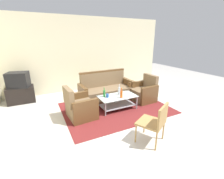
{
  "coord_description": "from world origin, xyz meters",
  "views": [
    {
      "loc": [
        -1.99,
        -3.0,
        2.02
      ],
      "look_at": [
        -0.16,
        0.65,
        0.65
      ],
      "focal_mm": 24.74,
      "sensor_mm": 36.0,
      "label": 1
    }
  ],
  "objects": [
    {
      "name": "couch",
      "position": [
        0.04,
        1.49,
        0.32
      ],
      "size": [
        1.82,
        0.79,
        0.96
      ],
      "rotation": [
        0.0,
        0.0,
        3.17
      ],
      "color": "#7F6647",
      "rests_on": "rug"
    },
    {
      "name": "armchair_left",
      "position": [
        -1.1,
        0.67,
        0.29
      ],
      "size": [
        0.75,
        0.81,
        0.85
      ],
      "rotation": [
        0.0,
        0.0,
        -1.49
      ],
      "color": "#7F6647",
      "rests_on": "rug"
    },
    {
      "name": "coffee_table",
      "position": [
        0.03,
        0.68,
        0.27
      ],
      "size": [
        1.1,
        0.6,
        0.4
      ],
      "color": "silver",
      "rests_on": "rug"
    },
    {
      "name": "wicker_chair",
      "position": [
        -0.05,
        -1.01,
        0.49
      ],
      "size": [
        0.65,
        0.65,
        0.84
      ],
      "rotation": [
        0.0,
        0.0,
        0.5
      ],
      "color": "#AD844C",
      "rests_on": "ground"
    },
    {
      "name": "television",
      "position": [
        -2.54,
        2.55,
        0.76
      ],
      "size": [
        0.69,
        0.58,
        0.48
      ],
      "rotation": [
        0.0,
        0.0,
        2.88
      ],
      "color": "black",
      "rests_on": "tv_stand"
    },
    {
      "name": "bottle_green",
      "position": [
        -0.33,
        0.81,
        0.51
      ],
      "size": [
        0.07,
        0.07,
        0.27
      ],
      "color": "#2D8C38",
      "rests_on": "coffee_table"
    },
    {
      "name": "ground_plane",
      "position": [
        0.0,
        0.0,
        0.0
      ],
      "size": [
        14.0,
        14.0,
        0.0
      ],
      "primitive_type": "plane",
      "color": "beige"
    },
    {
      "name": "tv_stand",
      "position": [
        -2.54,
        2.55,
        0.26
      ],
      "size": [
        0.8,
        0.5,
        0.52
      ],
      "primitive_type": "cube",
      "color": "black",
      "rests_on": "ground"
    },
    {
      "name": "rug",
      "position": [
        0.01,
        0.75,
        0.01
      ],
      "size": [
        3.04,
        2.27,
        0.01
      ],
      "primitive_type": "cube",
      "color": "maroon",
      "rests_on": "ground"
    },
    {
      "name": "bottle_orange",
      "position": [
        0.07,
        0.53,
        0.52
      ],
      "size": [
        0.07,
        0.07,
        0.29
      ],
      "color": "#D85919",
      "rests_on": "coffee_table"
    },
    {
      "name": "bottle_clear",
      "position": [
        0.14,
        0.78,
        0.53
      ],
      "size": [
        0.07,
        0.07,
        0.32
      ],
      "color": "silver",
      "rests_on": "coffee_table"
    },
    {
      "name": "armchair_right",
      "position": [
        1.12,
        0.87,
        0.29
      ],
      "size": [
        0.73,
        0.79,
        0.85
      ],
      "rotation": [
        0.0,
        0.0,
        1.62
      ],
      "color": "#7F6647",
      "rests_on": "rug"
    },
    {
      "name": "cup",
      "position": [
        -0.27,
        0.73,
        0.46
      ],
      "size": [
        0.08,
        0.08,
        0.1
      ],
      "primitive_type": "cylinder",
      "color": "#2659A5",
      "rests_on": "coffee_table"
    },
    {
      "name": "wall_back",
      "position": [
        0.0,
        3.06,
        1.4
      ],
      "size": [
        6.52,
        0.12,
        2.8
      ],
      "color": "beige",
      "rests_on": "ground"
    }
  ]
}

